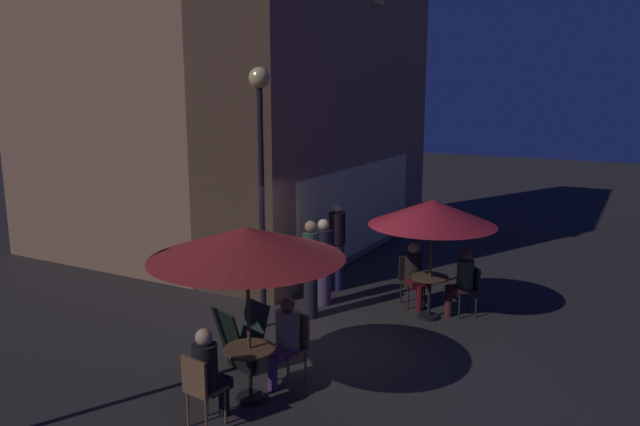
# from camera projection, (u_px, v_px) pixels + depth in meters

# --- Properties ---
(ground_plane) EXTENTS (60.00, 60.00, 0.00)m
(ground_plane) POSITION_uv_depth(u_px,v_px,m) (320.00, 337.00, 10.25)
(ground_plane) COLOR #2B2726
(cafe_building) EXTENTS (8.52, 8.00, 8.72)m
(cafe_building) POSITION_uv_depth(u_px,v_px,m) (247.00, 78.00, 14.34)
(cafe_building) COLOR #9C6D52
(cafe_building) RESTS_ON ground
(street_lamp_near_corner) EXTENTS (0.34, 0.34, 4.44)m
(street_lamp_near_corner) POSITION_uv_depth(u_px,v_px,m) (261.00, 146.00, 10.09)
(street_lamp_near_corner) COLOR black
(street_lamp_near_corner) RESTS_ON ground
(menu_sandwich_board) EXTENTS (0.81, 0.74, 0.98)m
(menu_sandwich_board) POSITION_uv_depth(u_px,v_px,m) (241.00, 338.00, 8.96)
(menu_sandwich_board) COLOR black
(menu_sandwich_board) RESTS_ON ground
(cafe_table_0) EXTENTS (0.69, 0.69, 0.73)m
(cafe_table_0) POSITION_uv_depth(u_px,v_px,m) (250.00, 363.00, 8.10)
(cafe_table_0) COLOR black
(cafe_table_0) RESTS_ON ground
(cafe_table_1) EXTENTS (0.67, 0.67, 0.78)m
(cafe_table_1) POSITION_uv_depth(u_px,v_px,m) (430.00, 289.00, 11.02)
(cafe_table_1) COLOR black
(cafe_table_1) RESTS_ON ground
(patio_umbrella_0) EXTENTS (2.54, 2.54, 2.38)m
(patio_umbrella_0) POSITION_uv_depth(u_px,v_px,m) (247.00, 243.00, 7.78)
(patio_umbrella_0) COLOR black
(patio_umbrella_0) RESTS_ON ground
(patio_umbrella_1) EXTENTS (2.26, 2.26, 2.19)m
(patio_umbrella_1) POSITION_uv_depth(u_px,v_px,m) (432.00, 213.00, 10.74)
(patio_umbrella_1) COLOR black
(patio_umbrella_1) RESTS_ON ground
(cafe_chair_0) EXTENTS (0.45, 0.45, 0.94)m
(cafe_chair_0) POSITION_uv_depth(u_px,v_px,m) (200.00, 385.00, 7.39)
(cafe_chair_0) COLOR brown
(cafe_chair_0) RESTS_ON ground
(cafe_chair_1) EXTENTS (0.53, 0.53, 0.99)m
(cafe_chair_1) POSITION_uv_depth(u_px,v_px,m) (293.00, 340.00, 8.66)
(cafe_chair_1) COLOR brown
(cafe_chair_1) RESTS_ON ground
(cafe_chair_2) EXTENTS (0.57, 0.57, 0.91)m
(cafe_chair_2) POSITION_uv_depth(u_px,v_px,m) (469.00, 286.00, 11.17)
(cafe_chair_2) COLOR black
(cafe_chair_2) RESTS_ON ground
(cafe_chair_3) EXTENTS (0.60, 0.60, 0.93)m
(cafe_chair_3) POSITION_uv_depth(u_px,v_px,m) (411.00, 276.00, 11.76)
(cafe_chair_3) COLOR black
(cafe_chair_3) RESTS_ON ground
(patron_seated_0) EXTENTS (0.52, 0.36, 1.27)m
(patron_seated_0) POSITION_uv_depth(u_px,v_px,m) (209.00, 370.00, 7.48)
(patron_seated_0) COLOR black
(patron_seated_0) RESTS_ON ground
(patron_seated_1) EXTENTS (0.53, 0.42, 1.26)m
(patron_seated_1) POSITION_uv_depth(u_px,v_px,m) (285.00, 335.00, 8.53)
(patron_seated_1) COLOR #5B3367
(patron_seated_1) RESTS_ON ground
(patron_seated_2) EXTENTS (0.48, 0.50, 1.25)m
(patron_seated_2) POSITION_uv_depth(u_px,v_px,m) (462.00, 279.00, 11.11)
(patron_seated_2) COLOR #4C1C1C
(patron_seated_2) RESTS_ON ground
(patron_seated_3) EXTENTS (0.51, 0.51, 1.24)m
(patron_seated_3) POSITION_uv_depth(u_px,v_px,m) (415.00, 271.00, 11.59)
(patron_seated_3) COLOR #4E1016
(patron_seated_3) RESTS_ON ground
(patron_standing_4) EXTENTS (0.34, 0.34, 1.82)m
(patron_standing_4) POSITION_uv_depth(u_px,v_px,m) (337.00, 246.00, 12.55)
(patron_standing_4) COLOR #262B4C
(patron_standing_4) RESTS_ON ground
(patron_standing_5) EXTENTS (0.35, 0.35, 1.68)m
(patron_standing_5) POSITION_uv_depth(u_px,v_px,m) (323.00, 262.00, 11.68)
(patron_standing_5) COLOR #56405F
(patron_standing_5) RESTS_ON ground
(patron_standing_6) EXTENTS (0.30, 0.30, 1.80)m
(patron_standing_6) POSITION_uv_depth(u_px,v_px,m) (311.00, 269.00, 10.98)
(patron_standing_6) COLOR black
(patron_standing_6) RESTS_ON ground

